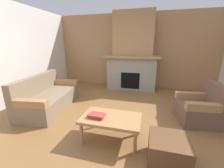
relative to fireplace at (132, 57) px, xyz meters
The scene contains 8 objects.
ground 2.87m from the fireplace, 90.00° to the right, with size 9.00×9.00×0.00m, color brown.
wall_back_wood_panel 0.42m from the fireplace, 90.00° to the left, with size 6.00×0.12×2.70m, color #A87A4C.
fireplace is the anchor object (origin of this frame).
couch 3.06m from the fireplace, 129.49° to the right, with size 1.09×1.90×0.85m.
armchair 2.80m from the fireplace, 49.71° to the right, with size 0.86×0.86×0.85m.
coffee_table 3.18m from the fireplace, 89.09° to the right, with size 1.00×0.60×0.43m.
ottoman 3.65m from the fireplace, 74.44° to the right, with size 0.52×0.52×0.40m, color brown.
book_stack_near_edge 3.22m from the fireplace, 93.27° to the right, with size 0.28×0.23×0.06m.
Camera 1 is at (0.61, -2.51, 1.62)m, focal length 22.56 mm.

